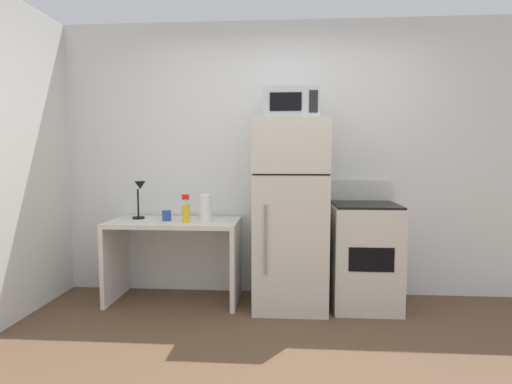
{
  "coord_description": "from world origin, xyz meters",
  "views": [
    {
      "loc": [
        0.0,
        -2.3,
        1.34
      ],
      "look_at": [
        -0.24,
        1.1,
        1.04
      ],
      "focal_mm": 28.82,
      "sensor_mm": 36.0,
      "label": 1
    }
  ],
  "objects_px": {
    "paper_towel_roll": "(205,208)",
    "refrigerator": "(290,214)",
    "desk": "(174,245)",
    "spray_bottle": "(186,211)",
    "coffee_mug": "(167,216)",
    "microwave": "(291,104)",
    "desk_lamp": "(139,193)",
    "oven_range": "(364,254)"
  },
  "relations": [
    {
      "from": "desk_lamp",
      "to": "paper_towel_roll",
      "type": "height_order",
      "value": "desk_lamp"
    },
    {
      "from": "desk",
      "to": "paper_towel_roll",
      "type": "distance_m",
      "value": 0.45
    },
    {
      "from": "refrigerator",
      "to": "microwave",
      "type": "bearing_deg",
      "value": -89.69
    },
    {
      "from": "desk",
      "to": "refrigerator",
      "type": "xyz_separation_m",
      "value": [
        1.06,
        -0.04,
        0.3
      ]
    },
    {
      "from": "coffee_mug",
      "to": "paper_towel_roll",
      "type": "height_order",
      "value": "paper_towel_roll"
    },
    {
      "from": "desk",
      "to": "paper_towel_roll",
      "type": "xyz_separation_m",
      "value": [
        0.29,
        -0.02,
        0.35
      ]
    },
    {
      "from": "desk",
      "to": "coffee_mug",
      "type": "bearing_deg",
      "value": -152.26
    },
    {
      "from": "desk",
      "to": "spray_bottle",
      "type": "relative_size",
      "value": 4.72
    },
    {
      "from": "desk",
      "to": "desk_lamp",
      "type": "distance_m",
      "value": 0.58
    },
    {
      "from": "refrigerator",
      "to": "oven_range",
      "type": "height_order",
      "value": "refrigerator"
    },
    {
      "from": "desk_lamp",
      "to": "microwave",
      "type": "distance_m",
      "value": 1.6
    },
    {
      "from": "spray_bottle",
      "to": "desk",
      "type": "bearing_deg",
      "value": 141.48
    },
    {
      "from": "desk",
      "to": "spray_bottle",
      "type": "distance_m",
      "value": 0.37
    },
    {
      "from": "desk",
      "to": "spray_bottle",
      "type": "xyz_separation_m",
      "value": [
        0.14,
        -0.11,
        0.32
      ]
    },
    {
      "from": "paper_towel_roll",
      "to": "refrigerator",
      "type": "xyz_separation_m",
      "value": [
        0.76,
        -0.01,
        -0.05
      ]
    },
    {
      "from": "microwave",
      "to": "desk",
      "type": "bearing_deg",
      "value": 176.8
    },
    {
      "from": "desk_lamp",
      "to": "refrigerator",
      "type": "xyz_separation_m",
      "value": [
        1.39,
        -0.1,
        -0.17
      ]
    },
    {
      "from": "refrigerator",
      "to": "microwave",
      "type": "height_order",
      "value": "microwave"
    },
    {
      "from": "coffee_mug",
      "to": "oven_range",
      "type": "height_order",
      "value": "oven_range"
    },
    {
      "from": "desk_lamp",
      "to": "coffee_mug",
      "type": "bearing_deg",
      "value": -17.96
    },
    {
      "from": "desk",
      "to": "refrigerator",
      "type": "relative_size",
      "value": 0.71
    },
    {
      "from": "coffee_mug",
      "to": "oven_range",
      "type": "bearing_deg",
      "value": 0.71
    },
    {
      "from": "coffee_mug",
      "to": "spray_bottle",
      "type": "xyz_separation_m",
      "value": [
        0.2,
        -0.08,
        0.05
      ]
    },
    {
      "from": "coffee_mug",
      "to": "desk",
      "type": "bearing_deg",
      "value": 27.74
    },
    {
      "from": "microwave",
      "to": "oven_range",
      "type": "bearing_deg",
      "value": 4.36
    },
    {
      "from": "coffee_mug",
      "to": "microwave",
      "type": "relative_size",
      "value": 0.21
    },
    {
      "from": "spray_bottle",
      "to": "refrigerator",
      "type": "distance_m",
      "value": 0.92
    },
    {
      "from": "spray_bottle",
      "to": "microwave",
      "type": "bearing_deg",
      "value": 3.25
    },
    {
      "from": "desk_lamp",
      "to": "microwave",
      "type": "bearing_deg",
      "value": -4.86
    },
    {
      "from": "desk",
      "to": "oven_range",
      "type": "distance_m",
      "value": 1.71
    },
    {
      "from": "spray_bottle",
      "to": "microwave",
      "type": "relative_size",
      "value": 0.54
    },
    {
      "from": "coffee_mug",
      "to": "paper_towel_roll",
      "type": "bearing_deg",
      "value": 1.07
    },
    {
      "from": "spray_bottle",
      "to": "coffee_mug",
      "type": "bearing_deg",
      "value": 158.01
    },
    {
      "from": "paper_towel_roll",
      "to": "desk_lamp",
      "type": "bearing_deg",
      "value": 172.46
    },
    {
      "from": "refrigerator",
      "to": "microwave",
      "type": "distance_m",
      "value": 0.95
    },
    {
      "from": "desk",
      "to": "microwave",
      "type": "height_order",
      "value": "microwave"
    },
    {
      "from": "desk_lamp",
      "to": "coffee_mug",
      "type": "relative_size",
      "value": 3.72
    },
    {
      "from": "coffee_mug",
      "to": "refrigerator",
      "type": "xyz_separation_m",
      "value": [
        1.11,
        -0.01,
        0.03
      ]
    },
    {
      "from": "paper_towel_roll",
      "to": "oven_range",
      "type": "xyz_separation_m",
      "value": [
        1.42,
        0.02,
        -0.4
      ]
    },
    {
      "from": "paper_towel_roll",
      "to": "microwave",
      "type": "relative_size",
      "value": 0.52
    },
    {
      "from": "desk_lamp",
      "to": "coffee_mug",
      "type": "xyz_separation_m",
      "value": [
        0.28,
        -0.09,
        -0.19
      ]
    },
    {
      "from": "desk",
      "to": "desk_lamp",
      "type": "xyz_separation_m",
      "value": [
        -0.34,
        0.06,
        0.47
      ]
    }
  ]
}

